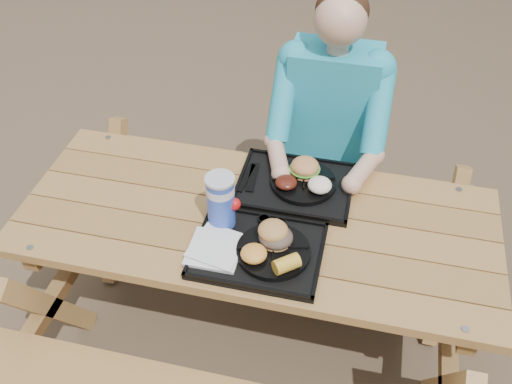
# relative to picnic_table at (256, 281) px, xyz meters

# --- Properties ---
(ground) EXTENTS (60.00, 60.00, 0.00)m
(ground) POSITION_rel_picnic_table_xyz_m (0.00, 0.00, -0.38)
(ground) COLOR #999999
(ground) RESTS_ON ground
(picnic_table) EXTENTS (1.80, 1.49, 0.75)m
(picnic_table) POSITION_rel_picnic_table_xyz_m (0.00, 0.00, 0.00)
(picnic_table) COLOR #999999
(picnic_table) RESTS_ON ground
(tray_near) EXTENTS (0.45, 0.35, 0.02)m
(tray_near) POSITION_rel_picnic_table_xyz_m (0.05, -0.17, 0.39)
(tray_near) COLOR black
(tray_near) RESTS_ON picnic_table
(tray_far) EXTENTS (0.45, 0.35, 0.02)m
(tray_far) POSITION_rel_picnic_table_xyz_m (0.11, 0.20, 0.39)
(tray_far) COLOR black
(tray_far) RESTS_ON picnic_table
(plate_near) EXTENTS (0.26, 0.26, 0.02)m
(plate_near) POSITION_rel_picnic_table_xyz_m (0.10, -0.18, 0.41)
(plate_near) COLOR black
(plate_near) RESTS_ON tray_near
(plate_far) EXTENTS (0.26, 0.26, 0.02)m
(plate_far) POSITION_rel_picnic_table_xyz_m (0.14, 0.21, 0.41)
(plate_far) COLOR black
(plate_far) RESTS_ON tray_far
(napkin_stack) EXTENTS (0.18, 0.18, 0.02)m
(napkin_stack) POSITION_rel_picnic_table_xyz_m (-0.10, -0.21, 0.41)
(napkin_stack) COLOR silver
(napkin_stack) RESTS_ON tray_near
(soda_cup) EXTENTS (0.10, 0.10, 0.20)m
(soda_cup) POSITION_rel_picnic_table_xyz_m (-0.11, -0.07, 0.50)
(soda_cup) COLOR #193BC0
(soda_cup) RESTS_ON tray_near
(condiment_bbq) EXTENTS (0.04, 0.04, 0.03)m
(condiment_bbq) POSITION_rel_picnic_table_xyz_m (0.04, -0.04, 0.41)
(condiment_bbq) COLOR black
(condiment_bbq) RESTS_ON tray_near
(condiment_mustard) EXTENTS (0.05, 0.05, 0.03)m
(condiment_mustard) POSITION_rel_picnic_table_xyz_m (0.10, -0.05, 0.41)
(condiment_mustard) COLOR yellow
(condiment_mustard) RESTS_ON tray_near
(sandwich) EXTENTS (0.11, 0.11, 0.12)m
(sandwich) POSITION_rel_picnic_table_xyz_m (0.10, -0.14, 0.47)
(sandwich) COLOR #BE8443
(sandwich) RESTS_ON plate_near
(mac_cheese) EXTENTS (0.09, 0.09, 0.05)m
(mac_cheese) POSITION_rel_picnic_table_xyz_m (0.05, -0.23, 0.44)
(mac_cheese) COLOR #F0A43F
(mac_cheese) RESTS_ON plate_near
(corn_cob) EXTENTS (0.12, 0.12, 0.05)m
(corn_cob) POSITION_rel_picnic_table_xyz_m (0.16, -0.25, 0.44)
(corn_cob) COLOR gold
(corn_cob) RESTS_ON plate_near
(cutlery_far) EXTENTS (0.04, 0.18, 0.01)m
(cutlery_far) POSITION_rel_picnic_table_xyz_m (-0.06, 0.20, 0.40)
(cutlery_far) COLOR black
(cutlery_far) RESTS_ON tray_far
(burger) EXTENTS (0.11, 0.11, 0.10)m
(burger) POSITION_rel_picnic_table_xyz_m (0.14, 0.25, 0.47)
(burger) COLOR #CB8247
(burger) RESTS_ON plate_far
(baked_beans) EXTENTS (0.09, 0.09, 0.04)m
(baked_beans) POSITION_rel_picnic_table_xyz_m (0.08, 0.16, 0.43)
(baked_beans) COLOR #4F190F
(baked_beans) RESTS_ON plate_far
(potato_salad) EXTENTS (0.09, 0.09, 0.05)m
(potato_salad) POSITION_rel_picnic_table_xyz_m (0.21, 0.16, 0.44)
(potato_salad) COLOR white
(potato_salad) RESTS_ON plate_far
(diner) EXTENTS (0.48, 0.84, 1.28)m
(diner) POSITION_rel_picnic_table_xyz_m (0.19, 0.64, 0.27)
(diner) COLOR #169B87
(diner) RESTS_ON ground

